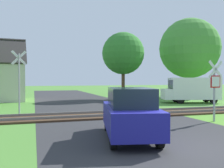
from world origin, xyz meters
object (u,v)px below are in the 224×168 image
Objects in this scene: tree_far at (189,48)px; parked_car at (130,113)px; tree_right at (123,53)px; crossing_sign_far at (19,78)px; mail_truck at (192,89)px; stop_sign_near at (215,86)px.

tree_far reaches higher than parked_car.
tree_far reaches higher than tree_right.
crossing_sign_far is 0.73× the size of mail_truck.
stop_sign_near is 0.80× the size of crossing_sign_far.
stop_sign_near is at bearing 166.64° from mail_truck.
crossing_sign_far is (-9.32, 5.45, 0.42)m from stop_sign_near.
stop_sign_near is 5.75m from parked_car.
crossing_sign_far is 14.24m from tree_right.
tree_right is at bearing -177.72° from tree_far.
stop_sign_near is at bearing -41.93° from crossing_sign_far.
tree_far is 9.18m from mail_truck.
tree_far is at bearing 62.78° from parked_car.
tree_right is 1.69× the size of parked_car.
tree_right is at bearing 49.35° from mail_truck.
tree_right is at bearing 32.37° from crossing_sign_far.
tree_right reaches higher than crossing_sign_far.
mail_truck is (4.20, -6.34, -3.66)m from tree_right.
mail_truck is (4.93, 8.81, -0.52)m from stop_sign_near.
crossing_sign_far is 8.60m from parked_car.
stop_sign_near reaches higher than parked_car.
crossing_sign_far is 0.53× the size of tree_right.
tree_far is at bearing 16.75° from crossing_sign_far.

